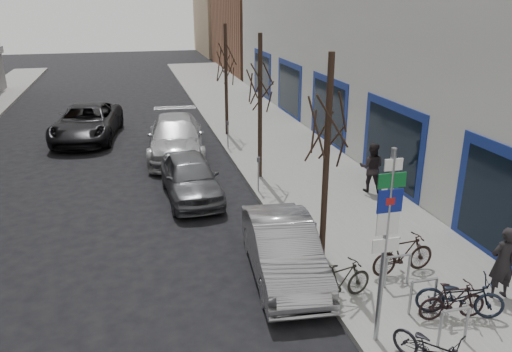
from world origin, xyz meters
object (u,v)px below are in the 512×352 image
bike_far_inner (403,254)px  pedestrian_far (371,167)px  lane_car (87,122)px  bike_near_right (453,301)px  tree_far (226,54)px  bike_near_left (432,346)px  meter_back (228,132)px  bike_mid_inner (342,281)px  bike_mid_curb (461,293)px  bike_rack (423,292)px  parked_car_mid (190,177)px  parked_car_front (283,249)px  meter_front (313,241)px  meter_mid (258,171)px  tree_mid (260,73)px  parked_car_back (176,137)px  pedestrian_near (502,263)px  tree_near (329,111)px  highway_sign_pole (386,237)px

bike_far_inner → pedestrian_far: bearing=-23.4°
lane_car → bike_near_right: bearing=-56.6°
pedestrian_far → tree_far: bearing=-40.4°
bike_near_left → meter_back: bearing=66.2°
bike_near_right → bike_mid_inner: size_ratio=0.92×
bike_mid_curb → lane_car: (-8.69, 17.52, 0.13)m
pedestrian_far → bike_mid_inner: bearing=87.1°
bike_rack → tree_far: size_ratio=0.41×
bike_near_right → parked_car_mid: (-4.47, 8.69, 0.15)m
meter_back → bike_mid_inner: meter_back is taller
bike_near_left → parked_car_front: (-1.59, 4.09, 0.08)m
meter_front → meter_mid: size_ratio=1.00×
bike_mid_inner → bike_far_inner: size_ratio=0.93×
tree_mid → parked_car_mid: bearing=-158.8°
bike_mid_curb → parked_car_back: size_ratio=0.31×
lane_car → parked_car_back: bearing=-36.9°
bike_near_left → pedestrian_near: 3.38m
bike_mid_curb → parked_car_back: (-4.71, 13.59, 0.14)m
meter_back → lane_car: bearing=148.9°
tree_near → lane_car: 16.18m
meter_back → tree_mid: bearing=-83.6°
meter_front → parked_car_back: parked_car_back is taller
parked_car_back → bike_mid_inner: bearing=-73.3°
bike_rack → tree_near: (-1.20, 2.90, 3.44)m
highway_sign_pole → parked_car_front: 3.67m
bike_near_right → pedestrian_near: (1.57, 0.50, 0.42)m
lane_car → highway_sign_pole: bearing=-62.0°
meter_front → bike_mid_curb: bearing=-48.8°
parked_car_front → lane_car: bearing=115.8°
tree_far → pedestrian_near: 16.40m
meter_mid → meter_back: (0.00, 5.50, 0.00)m
tree_near → bike_mid_curb: size_ratio=2.97×
meter_front → pedestrian_near: size_ratio=0.72×
tree_far → pedestrian_near: size_ratio=3.14×
tree_near → parked_car_back: (-2.80, 10.39, -3.25)m
parked_car_mid → pedestrian_near: (6.04, -8.19, 0.27)m
bike_mid_curb → bike_far_inner: bike_mid_curb is taller
highway_sign_pole → pedestrian_far: 8.47m
tree_far → lane_car: tree_far is taller
pedestrian_far → lane_car: bearing=-16.5°
highway_sign_pole → meter_mid: bearing=91.7°
highway_sign_pole → lane_car: highway_sign_pole is taller
bike_rack → meter_back: 13.50m
tree_near → parked_car_mid: bearing=117.4°
tree_near → tree_far: 13.00m
bike_rack → tree_near: bearing=112.5°
meter_back → pedestrian_far: pedestrian_far is taller
tree_near → bike_mid_curb: bearing=-59.1°
meter_back → parked_car_mid: size_ratio=0.29×
highway_sign_pole → lane_car: size_ratio=0.69×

